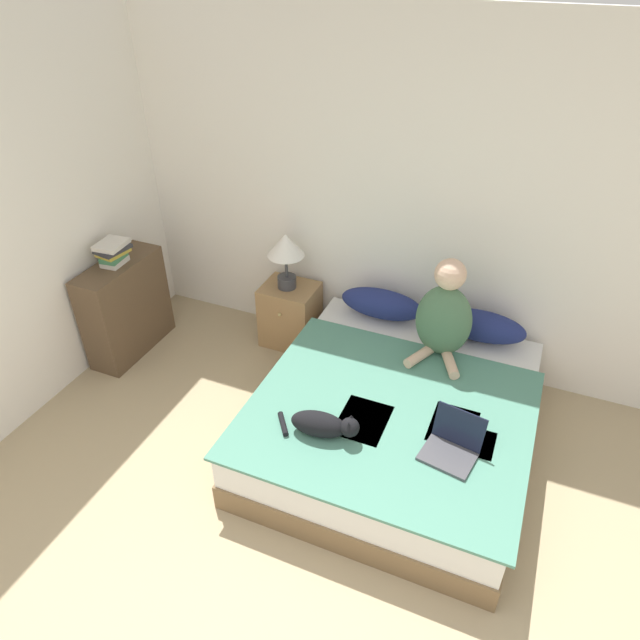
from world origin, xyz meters
TOP-DOWN VIEW (x-y plane):
  - wall_back at (0.00, 3.16)m, footprint 5.81×0.05m
  - bed at (0.06, 2.13)m, footprint 1.70×1.90m
  - pillow_near at (-0.32, 2.94)m, footprint 0.63×0.25m
  - pillow_far at (0.43, 2.94)m, footprint 0.63×0.25m
  - person_sitting at (0.20, 2.65)m, footprint 0.38×0.37m
  - cat_tabby at (-0.25, 1.62)m, footprint 0.53×0.20m
  - laptop_open at (0.48, 1.77)m, footprint 0.34×0.32m
  - nightstand at (-1.07, 2.90)m, footprint 0.43×0.38m
  - table_lamp at (-1.09, 2.90)m, footprint 0.29×0.29m
  - bookshelf at (-2.23, 2.31)m, footprint 0.28×0.75m
  - book_stack_top at (-2.23, 2.31)m, footprint 0.22×0.26m

SIDE VIEW (x-z plane):
  - bed at x=0.06m, z-range 0.00..0.42m
  - nightstand at x=-1.07m, z-range 0.00..0.53m
  - bookshelf at x=-2.23m, z-range 0.00..0.79m
  - laptop_open at x=0.48m, z-range 0.36..0.60m
  - cat_tabby at x=-0.25m, z-range 0.42..0.59m
  - pillow_near at x=-0.32m, z-range 0.43..0.65m
  - pillow_far at x=0.43m, z-range 0.43..0.65m
  - person_sitting at x=0.20m, z-range 0.38..1.11m
  - table_lamp at x=-1.09m, z-range 0.63..1.09m
  - book_stack_top at x=-2.23m, z-range 0.80..0.98m
  - wall_back at x=0.00m, z-range 0.00..2.55m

